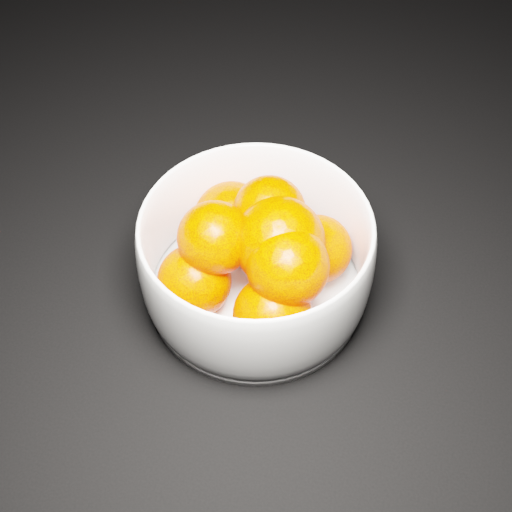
# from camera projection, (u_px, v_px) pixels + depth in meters

# --- Properties ---
(ground) EXTENTS (3.00, 3.00, 0.00)m
(ground) POSITION_uv_depth(u_px,v_px,m) (506.00, 287.00, 0.64)
(ground) COLOR black
(ground) RESTS_ON ground
(bowl) EXTENTS (0.20, 0.20, 0.10)m
(bowl) POSITION_uv_depth(u_px,v_px,m) (256.00, 260.00, 0.60)
(bowl) COLOR white
(bowl) RESTS_ON ground
(orange_pile) EXTENTS (0.15, 0.16, 0.11)m
(orange_pile) POSITION_uv_depth(u_px,v_px,m) (259.00, 251.00, 0.59)
(orange_pile) COLOR #F73A00
(orange_pile) RESTS_ON bowl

